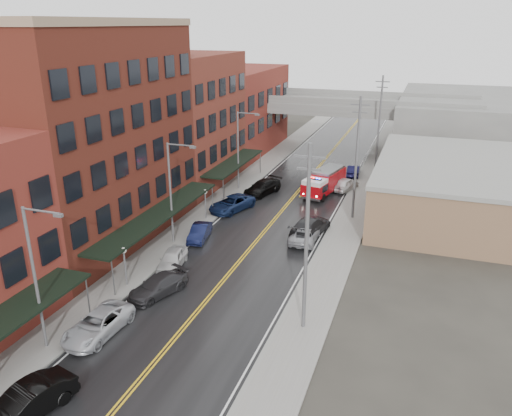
% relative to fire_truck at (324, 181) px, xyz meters
% --- Properties ---
extents(road, '(11.00, 160.00, 0.02)m').
position_rel_fire_truck_xyz_m(road, '(-2.90, -11.67, -1.44)').
color(road, black).
rests_on(road, ground).
extents(sidewalk_left, '(3.00, 160.00, 0.15)m').
position_rel_fire_truck_xyz_m(sidewalk_left, '(-10.20, -11.67, -1.38)').
color(sidewalk_left, slate).
rests_on(sidewalk_left, ground).
extents(sidewalk_right, '(3.00, 160.00, 0.15)m').
position_rel_fire_truck_xyz_m(sidewalk_right, '(4.40, -11.67, -1.38)').
color(sidewalk_right, slate).
rests_on(sidewalk_right, ground).
extents(curb_left, '(0.30, 160.00, 0.15)m').
position_rel_fire_truck_xyz_m(curb_left, '(-8.55, -11.67, -1.38)').
color(curb_left, gray).
rests_on(curb_left, ground).
extents(curb_right, '(0.30, 160.00, 0.15)m').
position_rel_fire_truck_xyz_m(curb_right, '(2.75, -11.67, -1.38)').
color(curb_right, gray).
rests_on(curb_right, ground).
extents(brick_building_b, '(9.00, 20.00, 18.00)m').
position_rel_fire_truck_xyz_m(brick_building_b, '(-16.20, -18.67, 7.55)').
color(brick_building_b, '#521A15').
rests_on(brick_building_b, ground).
extents(brick_building_c, '(9.00, 15.00, 15.00)m').
position_rel_fire_truck_xyz_m(brick_building_c, '(-16.20, -1.17, 6.05)').
color(brick_building_c, maroon).
rests_on(brick_building_c, ground).
extents(brick_building_far, '(9.00, 20.00, 12.00)m').
position_rel_fire_truck_xyz_m(brick_building_far, '(-16.20, 16.33, 4.55)').
color(brick_building_far, maroon).
rests_on(brick_building_far, ground).
extents(tan_building, '(14.00, 22.00, 5.00)m').
position_rel_fire_truck_xyz_m(tan_building, '(13.10, -1.67, 1.05)').
color(tan_building, brown).
rests_on(tan_building, ground).
extents(right_far_block, '(18.00, 30.00, 8.00)m').
position_rel_fire_truck_xyz_m(right_far_block, '(15.10, 28.33, 2.55)').
color(right_far_block, slate).
rests_on(right_far_block, ground).
extents(awning_1, '(2.60, 18.00, 3.09)m').
position_rel_fire_truck_xyz_m(awning_1, '(-10.39, -18.67, 1.54)').
color(awning_1, black).
rests_on(awning_1, ground).
extents(awning_2, '(2.60, 13.00, 3.09)m').
position_rel_fire_truck_xyz_m(awning_2, '(-10.39, -1.17, 1.53)').
color(awning_2, black).
rests_on(awning_2, ground).
extents(globe_lamp_1, '(0.44, 0.44, 3.12)m').
position_rel_fire_truck_xyz_m(globe_lamp_1, '(-9.30, -25.67, 0.86)').
color(globe_lamp_1, '#59595B').
rests_on(globe_lamp_1, ground).
extents(globe_lamp_2, '(0.44, 0.44, 3.12)m').
position_rel_fire_truck_xyz_m(globe_lamp_2, '(-9.30, -11.67, 0.86)').
color(globe_lamp_2, '#59595B').
rests_on(globe_lamp_2, ground).
extents(street_lamp_0, '(2.64, 0.22, 9.00)m').
position_rel_fire_truck_xyz_m(street_lamp_0, '(-9.45, -33.67, 3.73)').
color(street_lamp_0, '#59595B').
rests_on(street_lamp_0, ground).
extents(street_lamp_1, '(2.64, 0.22, 9.00)m').
position_rel_fire_truck_xyz_m(street_lamp_1, '(-9.45, -17.67, 3.73)').
color(street_lamp_1, '#59595B').
rests_on(street_lamp_1, ground).
extents(street_lamp_2, '(2.64, 0.22, 9.00)m').
position_rel_fire_truck_xyz_m(street_lamp_2, '(-9.45, -1.67, 3.73)').
color(street_lamp_2, '#59595B').
rests_on(street_lamp_2, ground).
extents(utility_pole_0, '(1.80, 0.24, 12.00)m').
position_rel_fire_truck_xyz_m(utility_pole_0, '(4.30, -26.67, 4.85)').
color(utility_pole_0, '#59595B').
rests_on(utility_pole_0, ground).
extents(utility_pole_1, '(1.80, 0.24, 12.00)m').
position_rel_fire_truck_xyz_m(utility_pole_1, '(4.30, -6.67, 4.85)').
color(utility_pole_1, '#59595B').
rests_on(utility_pole_1, ground).
extents(utility_pole_2, '(1.80, 0.24, 12.00)m').
position_rel_fire_truck_xyz_m(utility_pole_2, '(4.30, 13.33, 4.85)').
color(utility_pole_2, '#59595B').
rests_on(utility_pole_2, ground).
extents(overpass, '(40.00, 10.00, 7.50)m').
position_rel_fire_truck_xyz_m(overpass, '(-2.90, 20.33, 4.53)').
color(overpass, slate).
rests_on(overpass, ground).
extents(fire_truck, '(4.14, 7.67, 2.68)m').
position_rel_fire_truck_xyz_m(fire_truck, '(0.00, 0.00, 0.00)').
color(fire_truck, '#9A070E').
rests_on(fire_truck, ground).
extents(parked_car_left_1, '(2.87, 5.27, 1.65)m').
position_rel_fire_truck_xyz_m(parked_car_left_1, '(-6.64, -38.52, -0.63)').
color(parked_car_left_1, black).
rests_on(parked_car_left_1, ground).
extents(parked_car_left_2, '(2.61, 5.24, 1.43)m').
position_rel_fire_truck_xyz_m(parked_car_left_2, '(-7.58, -31.47, -0.74)').
color(parked_car_left_2, '#B5B8BE').
rests_on(parked_car_left_2, ground).
extents(parked_car_left_3, '(3.41, 5.12, 1.38)m').
position_rel_fire_truck_xyz_m(parked_car_left_3, '(-6.50, -25.97, -0.76)').
color(parked_car_left_3, '#29292B').
rests_on(parked_car_left_3, ground).
extents(parked_car_left_4, '(2.50, 4.47, 1.44)m').
position_rel_fire_truck_xyz_m(parked_car_left_4, '(-7.56, -21.83, -0.73)').
color(parked_car_left_4, silver).
rests_on(parked_car_left_4, ground).
extents(parked_car_left_5, '(2.09, 4.21, 1.33)m').
position_rel_fire_truck_xyz_m(parked_car_left_5, '(-7.84, -16.17, -0.79)').
color(parked_car_left_5, '#0E1333').
rests_on(parked_car_left_5, ground).
extents(parked_car_left_6, '(4.11, 5.94, 1.51)m').
position_rel_fire_truck_xyz_m(parked_car_left_6, '(-7.82, -8.47, -0.70)').
color(parked_car_left_6, '#111F42').
rests_on(parked_car_left_6, ground).
extents(parked_car_left_7, '(3.66, 5.78, 1.56)m').
position_rel_fire_truck_xyz_m(parked_car_left_7, '(-6.50, -2.47, -0.67)').
color(parked_car_left_7, black).
rests_on(parked_car_left_7, ground).
extents(parked_car_right_0, '(2.35, 4.88, 1.34)m').
position_rel_fire_truck_xyz_m(parked_car_right_0, '(1.15, -13.47, -0.78)').
color(parked_car_right_0, gray).
rests_on(parked_car_right_0, ground).
extents(parked_car_right_1, '(3.23, 5.94, 1.63)m').
position_rel_fire_truck_xyz_m(parked_car_right_1, '(1.22, -11.87, -0.64)').
color(parked_car_right_1, black).
rests_on(parked_car_right_1, ground).
extents(parked_car_right_2, '(2.92, 4.69, 1.49)m').
position_rel_fire_truck_xyz_m(parked_car_right_2, '(2.10, 2.06, -0.71)').
color(parked_car_right_2, silver).
rests_on(parked_car_right_2, ground).
extents(parked_car_right_3, '(1.83, 4.31, 1.38)m').
position_rel_fire_truck_xyz_m(parked_car_right_3, '(2.10, 8.21, -0.76)').
color(parked_car_right_3, black).
rests_on(parked_car_right_3, ground).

